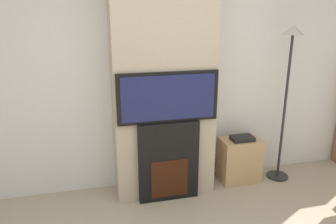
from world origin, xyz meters
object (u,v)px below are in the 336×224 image
object	(u,v)px
fireplace	(168,161)
media_stand	(239,159)
floor_lamp	(288,74)
television	(168,97)

from	to	relation	value
fireplace	media_stand	size ratio (longest dim) A/B	1.52
floor_lamp	media_stand	bearing A→B (deg)	174.11
fireplace	media_stand	world-z (taller)	fireplace
floor_lamp	media_stand	world-z (taller)	floor_lamp
fireplace	media_stand	distance (m)	0.95
media_stand	floor_lamp	bearing A→B (deg)	-5.89
fireplace	floor_lamp	distance (m)	1.65
television	media_stand	distance (m)	1.27
media_stand	fireplace	bearing A→B (deg)	-169.52
media_stand	television	bearing A→B (deg)	-169.40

